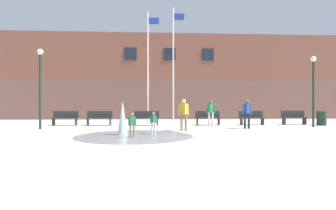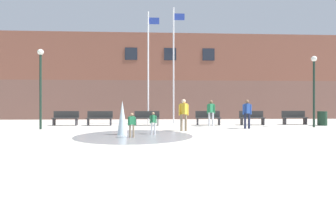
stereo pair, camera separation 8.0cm
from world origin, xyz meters
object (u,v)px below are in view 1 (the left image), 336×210
Objects in this scene: park_bench_near_trashcan at (251,118)px; flagpole_right at (174,62)px; park_bench_far_right at (294,117)px; trash_can at (321,118)px; lamp_post_right_lane at (313,81)px; park_bench_left_of_flagpoles at (99,118)px; adult_watching at (184,112)px; teen_by_trashcan at (247,112)px; park_bench_center at (147,118)px; park_bench_under_right_flagpole at (208,118)px; lamp_post_left_lane at (40,77)px; child_in_fountain at (132,123)px; flagpole_left at (148,64)px; park_bench_far_left at (65,118)px; child_running at (153,121)px; adult_in_red at (211,111)px.

flagpole_right reaches higher than park_bench_near_trashcan.
park_bench_far_right is 8.82m from flagpole_right.
park_bench_far_right reaches higher than trash_can.
lamp_post_right_lane is (7.97, -2.97, -1.52)m from flagpole_right.
park_bench_left_of_flagpoles is 6.18m from adult_watching.
park_bench_far_right is 5.06m from teen_by_trashcan.
park_bench_center is at bearing 176.72° from trash_can.
lamp_post_left_lane is at bearing -166.13° from park_bench_under_right_flagpole.
park_bench_near_trashcan reaches higher than trash_can.
child_in_fountain is (-2.37, -2.51, -0.35)m from adult_watching.
park_bench_left_of_flagpoles is 4.83m from flagpole_left.
flagpole_right is (-5.00, 1.06, 3.73)m from park_bench_near_trashcan.
lamp_post_right_lane is (2.96, -1.91, 2.21)m from park_bench_near_trashcan.
lamp_post_left_lane is at bearing -155.43° from flagpole_right.
park_bench_far_left is 0.37× the size of lamp_post_left_lane.
teen_by_trashcan is at bearing -163.59° from child_in_fountain.
park_bench_under_right_flagpole is at bearing -26.00° from flagpole_right.
child_running reaches higher than park_bench_under_right_flagpole.
park_bench_far_right is 0.21× the size of flagpole_left.
flagpole_left is 11.73m from trash_can.
park_bench_center is at bearing -94.73° from flagpole_left.
child_running is (-3.51, -5.03, 0.10)m from park_bench_under_right_flagpole.
park_bench_far_right is 12.02m from child_in_fountain.
park_bench_under_right_flagpole is 1.00× the size of park_bench_near_trashcan.
adult_watching reaches higher than park_bench_far_left.
flagpole_right is at bearing 173.83° from park_bench_far_right.
lamp_post_right_lane is (15.40, 0.43, -0.08)m from lamp_post_left_lane.
park_bench_center is 11.13m from trash_can.
park_bench_center is at bearing -2.78° from park_bench_far_left.
adult_in_red is 1.00× the size of adult_watching.
child_running is at bearing -150.84° from park_bench_far_right.
lamp_post_left_lane is at bearing -169.36° from park_bench_near_trashcan.
park_bench_far_left is 7.96m from flagpole_right.
adult_in_red reaches higher than park_bench_left_of_flagpoles.
adult_in_red is at bearing -64.85° from child_running.
child_in_fountain is 0.12× the size of flagpole_right.
trash_can is (11.53, 5.54, -0.13)m from child_in_fountain.
trash_can is at bearing -10.42° from flagpole_right.
teen_by_trashcan is 0.20× the size of flagpole_right.
child_running is (-5.14, -2.41, -0.35)m from teen_by_trashcan.
lamp_post_left_lane is (-9.57, -2.36, 2.30)m from park_bench_under_right_flagpole.
adult_watching is 0.37× the size of lamp_post_left_lane.
park_bench_near_trashcan is 1.00× the size of park_bench_far_right.
adult_watching is at bearing -36.93° from park_bench_left_of_flagpoles.
park_bench_far_left is 1.00× the size of park_bench_far_right.
lamp_post_left_lane reaches higher than adult_in_red.
park_bench_far_left is 1.00× the size of park_bench_near_trashcan.
park_bench_left_of_flagpoles is at bearing -82.20° from child_in_fountain.
park_bench_far_left is 11.11m from teen_by_trashcan.
park_bench_center and park_bench_far_right have the same top height.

